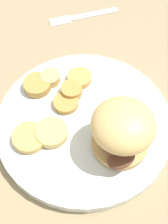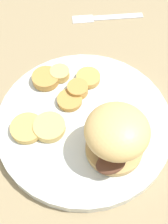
% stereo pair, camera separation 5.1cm
% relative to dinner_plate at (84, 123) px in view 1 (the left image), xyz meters
% --- Properties ---
extents(ground_plane, '(4.00, 4.00, 0.00)m').
position_rel_dinner_plate_xyz_m(ground_plane, '(0.00, 0.00, -0.01)').
color(ground_plane, '#937F5B').
extents(dinner_plate, '(0.30, 0.30, 0.02)m').
position_rel_dinner_plate_xyz_m(dinner_plate, '(0.00, 0.00, 0.00)').
color(dinner_plate, silver).
rests_on(dinner_plate, ground_plane).
extents(sandwich, '(0.11, 0.10, 0.09)m').
position_rel_dinner_plate_xyz_m(sandwich, '(0.04, 0.06, 0.06)').
color(sandwich, tan).
rests_on(sandwich, dinner_plate).
extents(potato_round_0, '(0.06, 0.06, 0.01)m').
position_rel_dinner_plate_xyz_m(potato_round_0, '(0.05, -0.08, 0.02)').
color(potato_round_0, tan).
rests_on(potato_round_0, dinner_plate).
extents(potato_round_1, '(0.04, 0.04, 0.01)m').
position_rel_dinner_plate_xyz_m(potato_round_1, '(-0.03, -0.04, 0.01)').
color(potato_round_1, '#BC8942').
rests_on(potato_round_1, dinner_plate).
extents(potato_round_2, '(0.05, 0.05, 0.01)m').
position_rel_dinner_plate_xyz_m(potato_round_2, '(-0.06, -0.09, 0.02)').
color(potato_round_2, '#BC8942').
rests_on(potato_round_2, dinner_plate).
extents(potato_round_3, '(0.05, 0.05, 0.01)m').
position_rel_dinner_plate_xyz_m(potato_round_3, '(0.04, -0.05, 0.02)').
color(potato_round_3, '#DBB766').
rests_on(potato_round_3, dinner_plate).
extents(potato_round_4, '(0.04, 0.04, 0.01)m').
position_rel_dinner_plate_xyz_m(potato_round_4, '(-0.08, -0.02, 0.02)').
color(potato_round_4, tan).
rests_on(potato_round_4, dinner_plate).
extents(potato_round_5, '(0.04, 0.04, 0.02)m').
position_rel_dinner_plate_xyz_m(potato_round_5, '(-0.05, -0.03, 0.02)').
color(potato_round_5, '#BC8942').
rests_on(potato_round_5, dinner_plate).
extents(potato_round_6, '(0.04, 0.04, 0.02)m').
position_rel_dinner_plate_xyz_m(potato_round_6, '(-0.08, -0.07, 0.02)').
color(potato_round_6, '#DBB766').
rests_on(potato_round_6, dinner_plate).
extents(fork, '(0.09, 0.15, 0.00)m').
position_rel_dinner_plate_xyz_m(fork, '(-0.28, -0.05, -0.01)').
color(fork, silver).
rests_on(fork, ground_plane).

